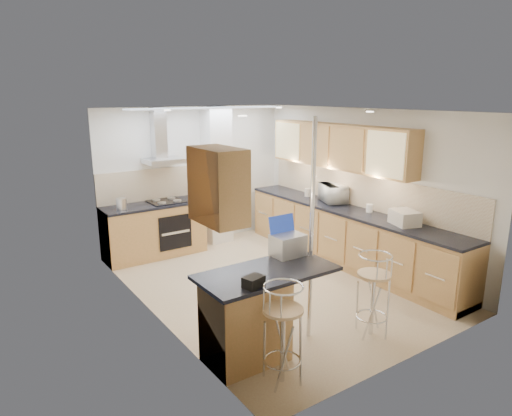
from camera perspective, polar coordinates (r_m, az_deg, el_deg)
ground at (r=6.82m, az=1.95°, el=-9.39°), size 4.80×4.80×0.00m
room_shell at (r=6.85m, az=2.40°, el=4.20°), size 3.64×4.84×2.51m
right_counter at (r=7.59m, az=11.18°, el=-3.47°), size 0.63×4.40×0.92m
back_counter at (r=7.98m, az=-12.59°, el=-2.67°), size 1.70×0.63×0.92m
peninsula at (r=4.96m, az=1.37°, el=-12.85°), size 1.47×0.72×0.94m
microwave at (r=7.88m, az=9.68°, el=1.84°), size 0.55×0.65×0.30m
laptop at (r=5.17m, az=4.00°, el=-4.65°), size 0.36×0.27×0.25m
bag at (r=4.38m, az=-0.31°, el=-9.20°), size 0.23×0.19×0.11m
bar_stool_near at (r=4.50m, az=3.35°, el=-15.46°), size 0.49×0.49×1.01m
bar_stool_end at (r=5.46m, az=14.42°, el=-10.46°), size 0.45×0.45×0.99m
jar_a at (r=7.88m, az=9.51°, el=1.43°), size 0.14×0.14×0.19m
jar_b at (r=8.25m, az=6.49°, el=1.95°), size 0.13×0.13×0.14m
jar_c at (r=6.96m, az=17.68°, el=-0.70°), size 0.18×0.18×0.20m
jar_d at (r=7.33m, az=13.99°, el=-0.01°), size 0.12×0.12×0.13m
bread_bin at (r=6.76m, az=18.10°, el=-1.16°), size 0.42×0.47×0.20m
kettle at (r=7.53m, az=-16.45°, el=0.48°), size 0.16×0.16×0.20m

